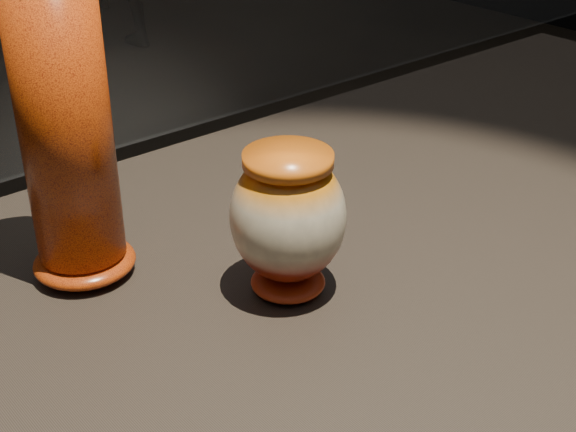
% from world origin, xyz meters
% --- Properties ---
extents(display_plinth, '(2.00, 0.80, 0.90)m').
position_xyz_m(display_plinth, '(0.00, 0.00, 0.63)').
color(display_plinth, black).
rests_on(display_plinth, ground).
extents(main_vase, '(0.14, 0.14, 0.17)m').
position_xyz_m(main_vase, '(-0.12, -0.04, 0.99)').
color(main_vase, maroon).
rests_on(main_vase, display_plinth).
extents(tall_vase, '(0.15, 0.15, 0.38)m').
position_xyz_m(tall_vase, '(-0.28, 0.15, 1.08)').
color(tall_vase, '#D84C0E').
rests_on(tall_vase, display_plinth).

